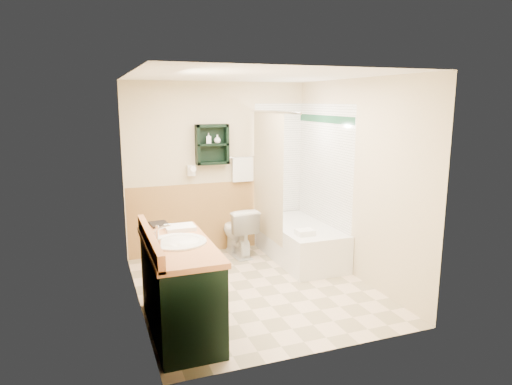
# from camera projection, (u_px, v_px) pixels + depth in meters

# --- Properties ---
(floor) EXTENTS (3.00, 3.00, 0.00)m
(floor) POSITION_uv_depth(u_px,v_px,m) (254.00, 288.00, 5.31)
(floor) COLOR beige
(floor) RESTS_ON ground
(back_wall) EXTENTS (2.60, 0.04, 2.40)m
(back_wall) POSITION_uv_depth(u_px,v_px,m) (217.00, 168.00, 6.47)
(back_wall) COLOR beige
(back_wall) RESTS_ON ground
(left_wall) EXTENTS (0.04, 3.00, 2.40)m
(left_wall) POSITION_uv_depth(u_px,v_px,m) (132.00, 195.00, 4.62)
(left_wall) COLOR beige
(left_wall) RESTS_ON ground
(right_wall) EXTENTS (0.04, 3.00, 2.40)m
(right_wall) POSITION_uv_depth(u_px,v_px,m) (356.00, 180.00, 5.52)
(right_wall) COLOR beige
(right_wall) RESTS_ON ground
(ceiling) EXTENTS (2.60, 3.00, 0.04)m
(ceiling) POSITION_uv_depth(u_px,v_px,m) (254.00, 74.00, 4.83)
(ceiling) COLOR white
(ceiling) RESTS_ON back_wall
(wainscot_left) EXTENTS (2.98, 2.98, 1.00)m
(wainscot_left) POSITION_uv_depth(u_px,v_px,m) (139.00, 260.00, 4.77)
(wainscot_left) COLOR tan
(wainscot_left) RESTS_ON left_wall
(wainscot_back) EXTENTS (2.58, 2.58, 1.00)m
(wainscot_back) POSITION_uv_depth(u_px,v_px,m) (219.00, 216.00, 6.57)
(wainscot_back) COLOR tan
(wainscot_back) RESTS_ON back_wall
(mirror_frame) EXTENTS (1.30, 1.30, 1.00)m
(mirror_frame) POSITION_uv_depth(u_px,v_px,m) (142.00, 174.00, 4.07)
(mirror_frame) COLOR olive
(mirror_frame) RESTS_ON left_wall
(mirror_glass) EXTENTS (1.20, 1.20, 0.90)m
(mirror_glass) POSITION_uv_depth(u_px,v_px,m) (143.00, 174.00, 4.07)
(mirror_glass) COLOR white
(mirror_glass) RESTS_ON left_wall
(tile_right) EXTENTS (1.50, 1.50, 2.10)m
(tile_right) POSITION_uv_depth(u_px,v_px,m) (323.00, 182.00, 6.23)
(tile_right) COLOR white
(tile_right) RESTS_ON right_wall
(tile_back) EXTENTS (0.95, 0.95, 2.10)m
(tile_back) POSITION_uv_depth(u_px,v_px,m) (285.00, 175.00, 6.81)
(tile_back) COLOR white
(tile_back) RESTS_ON back_wall
(tile_accent) EXTENTS (1.50, 1.50, 0.10)m
(tile_accent) POSITION_uv_depth(u_px,v_px,m) (324.00, 119.00, 6.06)
(tile_accent) COLOR #14462A
(tile_accent) RESTS_ON right_wall
(wall_shelf) EXTENTS (0.45, 0.15, 0.55)m
(wall_shelf) POSITION_uv_depth(u_px,v_px,m) (212.00, 144.00, 6.26)
(wall_shelf) COLOR black
(wall_shelf) RESTS_ON back_wall
(hair_dryer) EXTENTS (0.10, 0.24, 0.18)m
(hair_dryer) POSITION_uv_depth(u_px,v_px,m) (191.00, 170.00, 6.25)
(hair_dryer) COLOR white
(hair_dryer) RESTS_ON back_wall
(towel_bar) EXTENTS (0.40, 0.06, 0.40)m
(towel_bar) POSITION_uv_depth(u_px,v_px,m) (242.00, 157.00, 6.49)
(towel_bar) COLOR white
(towel_bar) RESTS_ON back_wall
(curtain_rod) EXTENTS (0.03, 1.60, 0.03)m
(curtain_rod) POSITION_uv_depth(u_px,v_px,m) (273.00, 112.00, 5.78)
(curtain_rod) COLOR silver
(curtain_rod) RESTS_ON back_wall
(shower_curtain) EXTENTS (1.05, 1.05, 1.70)m
(shower_curtain) POSITION_uv_depth(u_px,v_px,m) (268.00, 176.00, 6.11)
(shower_curtain) COLOR #BBAF8E
(shower_curtain) RESTS_ON curtain_rod
(vanity) EXTENTS (0.59, 1.37, 0.87)m
(vanity) POSITION_uv_depth(u_px,v_px,m) (180.00, 287.00, 4.26)
(vanity) COLOR black
(vanity) RESTS_ON ground
(bathtub) EXTENTS (0.74, 1.50, 0.49)m
(bathtub) POSITION_uv_depth(u_px,v_px,m) (300.00, 242.00, 6.22)
(bathtub) COLOR white
(bathtub) RESTS_ON ground
(toilet) EXTENTS (0.44, 0.72, 0.68)m
(toilet) POSITION_uv_depth(u_px,v_px,m) (238.00, 232.00, 6.38)
(toilet) COLOR white
(toilet) RESTS_ON ground
(counter_towel) EXTENTS (0.29, 0.23, 0.04)m
(counter_towel) POSITION_uv_depth(u_px,v_px,m) (180.00, 228.00, 4.59)
(counter_towel) COLOR white
(counter_towel) RESTS_ON vanity
(vanity_book) EXTENTS (0.18, 0.04, 0.24)m
(vanity_book) POSITION_uv_depth(u_px,v_px,m) (150.00, 215.00, 4.68)
(vanity_book) COLOR black
(vanity_book) RESTS_ON vanity
(tub_towel) EXTENTS (0.22, 0.18, 0.07)m
(tub_towel) POSITION_uv_depth(u_px,v_px,m) (305.00, 232.00, 5.69)
(tub_towel) COLOR white
(tub_towel) RESTS_ON bathtub
(soap_bottle_a) EXTENTS (0.10, 0.16, 0.07)m
(soap_bottle_a) POSITION_uv_depth(u_px,v_px,m) (209.00, 141.00, 6.23)
(soap_bottle_a) COLOR white
(soap_bottle_a) RESTS_ON wall_shelf
(soap_bottle_b) EXTENTS (0.13, 0.14, 0.09)m
(soap_bottle_b) POSITION_uv_depth(u_px,v_px,m) (217.00, 140.00, 6.27)
(soap_bottle_b) COLOR white
(soap_bottle_b) RESTS_ON wall_shelf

